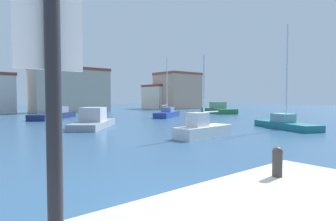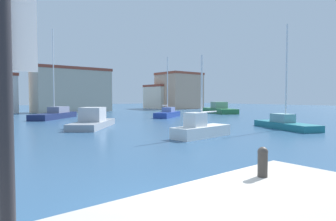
{
  "view_description": "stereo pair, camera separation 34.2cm",
  "coord_description": "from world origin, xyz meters",
  "px_view_note": "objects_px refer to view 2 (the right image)",
  "views": [
    {
      "loc": [
        -4.21,
        -4.24,
        2.58
      ],
      "look_at": [
        15.68,
        19.79,
        1.17
      ],
      "focal_mm": 30.63,
      "sensor_mm": 36.0,
      "label": 1
    },
    {
      "loc": [
        -3.95,
        -4.46,
        2.58
      ],
      "look_at": [
        15.68,
        19.79,
        1.17
      ],
      "focal_mm": 30.63,
      "sensor_mm": 36.0,
      "label": 2
    }
  ],
  "objects_px": {
    "mooring_bollard": "(263,161)",
    "sailboat_blue_behind_lamppost": "(168,113)",
    "sailboat_white_far_left": "(200,129)",
    "sailboat_navy_inner_mooring": "(55,114)",
    "motorboat_grey_far_right": "(93,121)",
    "motorboat_green_mid_harbor": "(219,109)",
    "sailboat_teal_near_pier": "(285,123)"
  },
  "relations": [
    {
      "from": "mooring_bollard",
      "to": "sailboat_blue_behind_lamppost",
      "type": "height_order",
      "value": "sailboat_blue_behind_lamppost"
    },
    {
      "from": "sailboat_blue_behind_lamppost",
      "to": "sailboat_white_far_left",
      "type": "xyz_separation_m",
      "value": [
        -10.32,
        -16.17,
        0.04
      ]
    },
    {
      "from": "mooring_bollard",
      "to": "sailboat_blue_behind_lamppost",
      "type": "distance_m",
      "value": 32.32
    },
    {
      "from": "sailboat_blue_behind_lamppost",
      "to": "sailboat_white_far_left",
      "type": "distance_m",
      "value": 19.19
    },
    {
      "from": "sailboat_navy_inner_mooring",
      "to": "sailboat_white_far_left",
      "type": "distance_m",
      "value": 23.16
    },
    {
      "from": "motorboat_grey_far_right",
      "to": "sailboat_navy_inner_mooring",
      "type": "height_order",
      "value": "sailboat_navy_inner_mooring"
    },
    {
      "from": "mooring_bollard",
      "to": "sailboat_blue_behind_lamppost",
      "type": "relative_size",
      "value": 0.07
    },
    {
      "from": "motorboat_grey_far_right",
      "to": "sailboat_navy_inner_mooring",
      "type": "bearing_deg",
      "value": 86.04
    },
    {
      "from": "motorboat_green_mid_harbor",
      "to": "sailboat_white_far_left",
      "type": "relative_size",
      "value": 1.69
    },
    {
      "from": "motorboat_green_mid_harbor",
      "to": "sailboat_white_far_left",
      "type": "xyz_separation_m",
      "value": [
        -23.44,
        -18.67,
        -0.05
      ]
    },
    {
      "from": "sailboat_navy_inner_mooring",
      "to": "sailboat_white_far_left",
      "type": "xyz_separation_m",
      "value": [
        1.94,
        -23.08,
        -0.0
      ]
    },
    {
      "from": "sailboat_blue_behind_lamppost",
      "to": "sailboat_white_far_left",
      "type": "relative_size",
      "value": 1.48
    },
    {
      "from": "motorboat_green_mid_harbor",
      "to": "motorboat_grey_far_right",
      "type": "bearing_deg",
      "value": -162.12
    },
    {
      "from": "sailboat_blue_behind_lamppost",
      "to": "motorboat_green_mid_harbor",
      "type": "height_order",
      "value": "sailboat_blue_behind_lamppost"
    },
    {
      "from": "motorboat_grey_far_right",
      "to": "sailboat_navy_inner_mooring",
      "type": "distance_m",
      "value": 12.92
    },
    {
      "from": "sailboat_navy_inner_mooring",
      "to": "motorboat_green_mid_harbor",
      "type": "xyz_separation_m",
      "value": [
        25.37,
        -4.42,
        0.04
      ]
    },
    {
      "from": "sailboat_teal_near_pier",
      "to": "sailboat_white_far_left",
      "type": "height_order",
      "value": "sailboat_teal_near_pier"
    },
    {
      "from": "mooring_bollard",
      "to": "sailboat_navy_inner_mooring",
      "type": "relative_size",
      "value": 0.05
    },
    {
      "from": "mooring_bollard",
      "to": "sailboat_teal_near_pier",
      "type": "bearing_deg",
      "value": 27.65
    },
    {
      "from": "motorboat_grey_far_right",
      "to": "sailboat_blue_behind_lamppost",
      "type": "bearing_deg",
      "value": 24.46
    },
    {
      "from": "sailboat_teal_near_pier",
      "to": "motorboat_grey_far_right",
      "type": "relative_size",
      "value": 1.26
    },
    {
      "from": "motorboat_grey_far_right",
      "to": "sailboat_white_far_left",
      "type": "relative_size",
      "value": 1.28
    },
    {
      "from": "motorboat_grey_far_right",
      "to": "sailboat_white_far_left",
      "type": "xyz_separation_m",
      "value": [
        2.83,
        -10.19,
        -0.04
      ]
    },
    {
      "from": "sailboat_navy_inner_mooring",
      "to": "motorboat_green_mid_harbor",
      "type": "height_order",
      "value": "sailboat_navy_inner_mooring"
    },
    {
      "from": "sailboat_teal_near_pier",
      "to": "motorboat_green_mid_harbor",
      "type": "relative_size",
      "value": 0.95
    },
    {
      "from": "mooring_bollard",
      "to": "motorboat_green_mid_harbor",
      "type": "height_order",
      "value": "motorboat_green_mid_harbor"
    },
    {
      "from": "mooring_bollard",
      "to": "sailboat_teal_near_pier",
      "type": "distance_m",
      "value": 20.05
    },
    {
      "from": "mooring_bollard",
      "to": "motorboat_green_mid_harbor",
      "type": "bearing_deg",
      "value": 41.91
    },
    {
      "from": "sailboat_teal_near_pier",
      "to": "motorboat_grey_far_right",
      "type": "distance_m",
      "value": 16.25
    },
    {
      "from": "sailboat_blue_behind_lamppost",
      "to": "sailboat_white_far_left",
      "type": "height_order",
      "value": "sailboat_blue_behind_lamppost"
    },
    {
      "from": "motorboat_grey_far_right",
      "to": "motorboat_green_mid_harbor",
      "type": "bearing_deg",
      "value": 17.88
    },
    {
      "from": "sailboat_blue_behind_lamppost",
      "to": "sailboat_navy_inner_mooring",
      "type": "distance_m",
      "value": 14.07
    }
  ]
}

